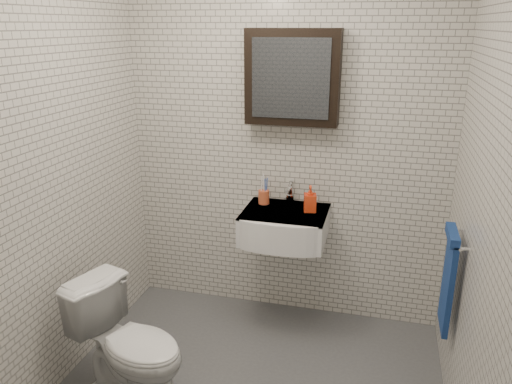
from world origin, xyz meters
TOP-DOWN VIEW (x-y plane):
  - room_shell at (0.00, 0.00)m, footprint 2.22×2.02m
  - washbasin at (0.05, 0.73)m, footprint 0.55×0.50m
  - faucet at (0.05, 0.93)m, footprint 0.06×0.20m
  - mirror_cabinet at (0.05, 0.93)m, footprint 0.60×0.15m
  - towel_rail at (1.04, 0.35)m, footprint 0.09×0.30m
  - toothbrush_cup at (-0.12, 0.88)m, footprint 0.08×0.08m
  - soap_bottle at (0.21, 0.81)m, footprint 0.09×0.10m
  - toilet at (-0.62, -0.17)m, footprint 0.76×0.57m

SIDE VIEW (x-z plane):
  - toilet at x=-0.62m, z-range 0.00..0.69m
  - towel_rail at x=1.04m, z-range 0.43..1.01m
  - washbasin at x=0.05m, z-range 0.66..0.86m
  - toothbrush_cup at x=-0.12m, z-range 0.80..1.01m
  - faucet at x=0.05m, z-range 0.84..0.99m
  - soap_bottle at x=0.21m, z-range 0.85..1.02m
  - room_shell at x=0.00m, z-range 0.21..2.72m
  - mirror_cabinet at x=0.05m, z-range 1.40..2.00m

